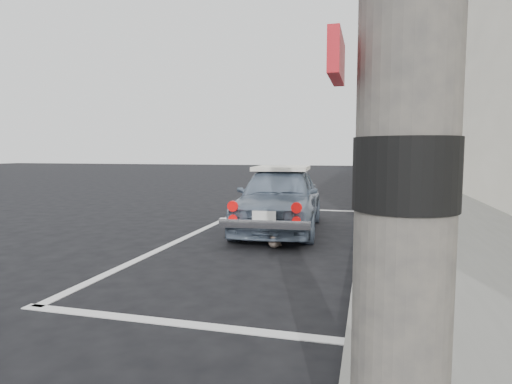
{
  "coord_description": "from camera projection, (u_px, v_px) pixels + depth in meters",
  "views": [
    {
      "loc": [
        1.93,
        -3.54,
        1.38
      ],
      "look_at": [
        0.23,
        2.87,
        0.75
      ],
      "focal_mm": 30.0,
      "sensor_mm": 36.0,
      "label": 1
    }
  ],
  "objects": [
    {
      "name": "ground",
      "position": [
        155.0,
        298.0,
        4.03
      ],
      "size": [
        80.0,
        80.0,
        0.0
      ],
      "primitive_type": "plane",
      "color": "black",
      "rests_on": "ground"
    },
    {
      "name": "sidewalk",
      "position": [
        476.0,
        260.0,
        5.13
      ],
      "size": [
        2.8,
        40.0,
        0.15
      ],
      "primitive_type": "cube",
      "color": "slate",
      "rests_on": "ground"
    },
    {
      "name": "building_far",
      "position": [
        463.0,
        99.0,
        21.28
      ],
      "size": [
        3.5,
        10.0,
        8.0
      ],
      "primitive_type": "cube",
      "color": "#B3AAA2",
      "rests_on": "ground"
    },
    {
      "name": "pline_rear",
      "position": [
        181.0,
        323.0,
        3.42
      ],
      "size": [
        3.0,
        0.12,
        0.01
      ],
      "primitive_type": "cube",
      "color": "silver",
      "rests_on": "ground"
    },
    {
      "name": "pline_front",
      "position": [
        306.0,
        210.0,
        10.16
      ],
      "size": [
        3.0,
        0.12,
        0.01
      ],
      "primitive_type": "cube",
      "color": "silver",
      "rests_on": "ground"
    },
    {
      "name": "pline_side",
      "position": [
        193.0,
        234.0,
        7.15
      ],
      "size": [
        0.12,
        7.0,
        0.01
      ],
      "primitive_type": "cube",
      "color": "silver",
      "rests_on": "ground"
    },
    {
      "name": "retro_coupe",
      "position": [
        280.0,
        197.0,
        7.49
      ],
      "size": [
        1.6,
        3.45,
        1.14
      ],
      "rotation": [
        0.0,
        0.0,
        0.08
      ],
      "color": "slate",
      "rests_on": "ground"
    },
    {
      "name": "cat",
      "position": [
        274.0,
        241.0,
        6.13
      ],
      "size": [
        0.19,
        0.42,
        0.22
      ],
      "rotation": [
        0.0,
        0.0,
        0.01
      ],
      "color": "#6F6254",
      "rests_on": "ground"
    }
  ]
}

